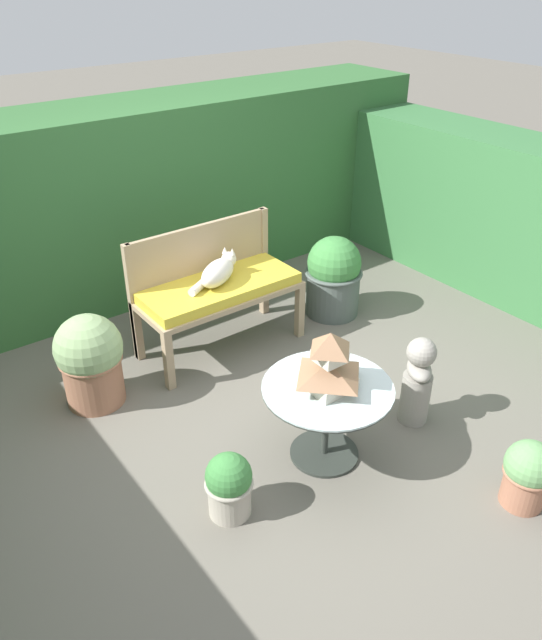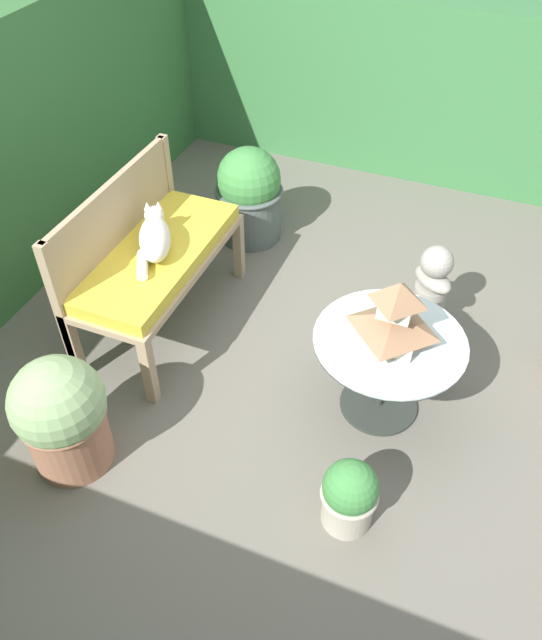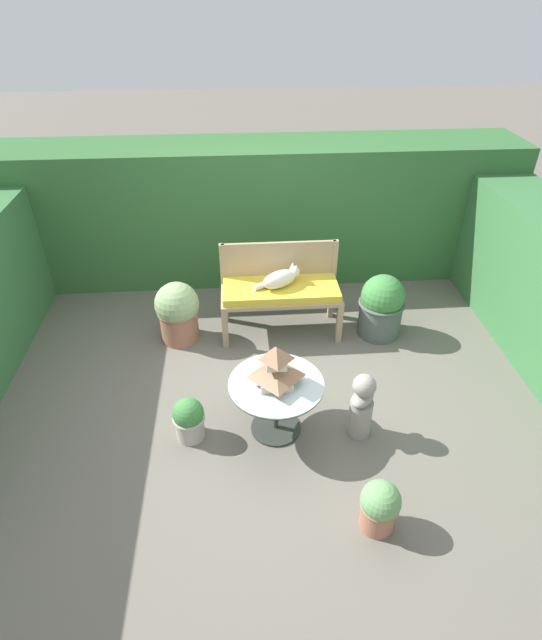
# 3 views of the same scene
# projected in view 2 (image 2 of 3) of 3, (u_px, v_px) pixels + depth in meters

# --- Properties ---
(ground) EXTENTS (30.00, 30.00, 0.00)m
(ground) POSITION_uv_depth(u_px,v_px,m) (293.00, 384.00, 3.65)
(ground) COLOR #666056
(foliage_hedge_right) EXTENTS (0.70, 3.50, 1.38)m
(foliage_hedge_right) POSITION_uv_depth(u_px,v_px,m) (399.00, 80.00, 5.14)
(foliage_hedge_right) COLOR #38703D
(foliage_hedge_right) RESTS_ON ground
(garden_bench) EXTENTS (1.26, 0.55, 0.58)m
(garden_bench) POSITION_uv_depth(u_px,v_px,m) (158.00, 261.00, 3.70)
(garden_bench) COLOR tan
(garden_bench) RESTS_ON ground
(bench_backrest) EXTENTS (1.26, 0.06, 0.96)m
(bench_backrest) POSITION_uv_depth(u_px,v_px,m) (116.00, 224.00, 3.63)
(bench_backrest) COLOR tan
(bench_backrest) RESTS_ON ground
(cat) EXTENTS (0.51, 0.35, 0.22)m
(cat) POSITION_uv_depth(u_px,v_px,m) (154.00, 237.00, 3.57)
(cat) COLOR silver
(cat) RESTS_ON garden_bench
(patio_table) EXTENTS (0.79, 0.79, 0.53)m
(patio_table) POSITION_uv_depth(u_px,v_px,m) (387.00, 354.00, 3.24)
(patio_table) COLOR #2D332D
(patio_table) RESTS_ON ground
(pagoda_birdhouse) EXTENTS (0.35, 0.35, 0.37)m
(pagoda_birdhouse) POSITION_uv_depth(u_px,v_px,m) (395.00, 317.00, 3.06)
(pagoda_birdhouse) COLOR beige
(pagoda_birdhouse) RESTS_ON patio_table
(garden_bust) EXTENTS (0.29, 0.31, 0.64)m
(garden_bust) POSITION_uv_depth(u_px,v_px,m) (430.00, 291.00, 3.76)
(garden_bust) COLOR gray
(garden_bust) RESTS_ON ground
(potted_plant_hedge_corner) EXTENTS (0.28, 0.28, 0.41)m
(potted_plant_hedge_corner) POSITION_uv_depth(u_px,v_px,m) (349.00, 495.00, 2.88)
(potted_plant_hedge_corner) COLOR #ADA393
(potted_plant_hedge_corner) RESTS_ON ground
(potted_plant_bench_right) EXTENTS (0.49, 0.49, 0.71)m
(potted_plant_bench_right) POSITION_uv_depth(u_px,v_px,m) (249.00, 195.00, 4.49)
(potted_plant_bench_right) COLOR #4C5651
(potted_plant_bench_right) RESTS_ON ground
(potted_plant_table_near) EXTENTS (0.46, 0.46, 0.68)m
(potted_plant_table_near) POSITION_uv_depth(u_px,v_px,m) (62.00, 415.00, 3.05)
(potted_plant_table_near) COLOR #9E664C
(potted_plant_table_near) RESTS_ON ground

